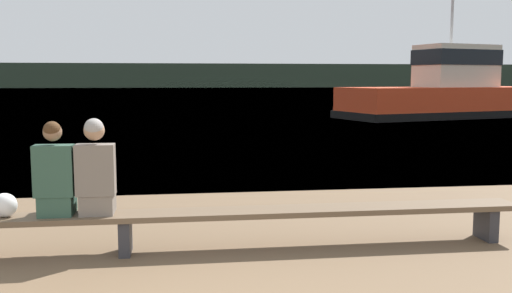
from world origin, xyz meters
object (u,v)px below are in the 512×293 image
object	(u,v)px
person_right	(96,173)
shopping_bag	(5,205)
tugboat_red	(449,94)
person_left	(55,176)
bench_main	(125,220)

from	to	relation	value
person_right	shopping_bag	xyz separation A→B (m)	(-0.95, 0.00, -0.33)
person_right	tugboat_red	xyz separation A→B (m)	(14.33, 20.91, 0.23)
person_left	shopping_bag	size ratio (longest dim) A/B	3.92
person_right	tugboat_red	distance (m)	25.35
bench_main	person_right	xyz separation A→B (m)	(-0.29, 0.01, 0.53)
person_left	tugboat_red	distance (m)	25.59
shopping_bag	tugboat_red	size ratio (longest dim) A/B	0.02
bench_main	person_left	size ratio (longest dim) A/B	8.87
person_right	shopping_bag	bearing A→B (deg)	179.81
person_left	shopping_bag	xyz separation A→B (m)	(-0.52, 0.00, -0.30)
person_right	tugboat_red	world-z (taller)	tugboat_red
person_left	person_right	distance (m)	0.42
person_right	tugboat_red	size ratio (longest dim) A/B	0.09
bench_main	shopping_bag	bearing A→B (deg)	179.51
person_right	person_left	bearing A→B (deg)	179.70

